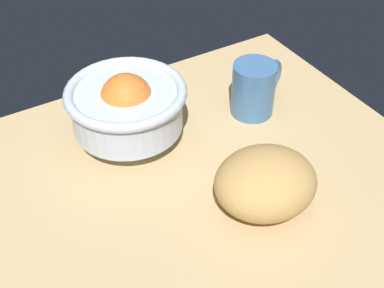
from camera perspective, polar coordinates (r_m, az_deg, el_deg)
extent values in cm
cube|color=tan|center=(80.70, -1.18, -4.92)|extent=(75.72, 58.78, 3.00)
cylinder|color=silver|center=(86.83, -6.73, 1.34)|extent=(10.52, 10.52, 2.84)
cylinder|color=silver|center=(83.98, -6.97, 3.76)|extent=(17.38, 17.38, 6.37)
torus|color=silver|center=(82.10, -7.15, 5.53)|extent=(18.98, 18.98, 1.60)
sphere|color=orange|center=(82.90, -7.03, 4.73)|extent=(8.35, 8.35, 8.35)
sphere|color=orange|center=(82.96, -7.07, 4.70)|extent=(7.94, 7.94, 7.94)
sphere|color=orange|center=(82.99, -7.06, 4.67)|extent=(7.67, 7.67, 7.67)
sphere|color=orange|center=(83.03, -7.06, 4.63)|extent=(7.27, 7.27, 7.27)
ellipsoid|color=tan|center=(74.42, 7.87, -4.11)|extent=(15.97, 14.58, 8.40)
cylinder|color=teal|center=(90.61, 6.58, 5.86)|extent=(7.31, 7.31, 9.35)
torus|color=teal|center=(94.02, 8.33, 7.13)|extent=(6.49, 3.17, 6.44)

